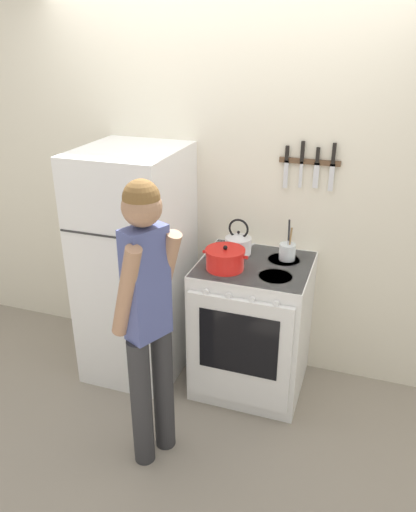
{
  "coord_description": "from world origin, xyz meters",
  "views": [
    {
      "loc": [
        0.95,
        -3.12,
        2.27
      ],
      "look_at": [
        0.04,
        -0.47,
        1.0
      ],
      "focal_mm": 35.0,
      "sensor_mm": 36.0,
      "label": 1
    }
  ],
  "objects_px": {
    "stove_range": "(251,327)",
    "refrigerator": "(136,265)",
    "tea_kettle": "(238,243)",
    "utensil_jar": "(287,251)",
    "dutch_oven_pot": "(225,259)",
    "person": "(148,313)"
  },
  "relations": [
    {
      "from": "refrigerator",
      "to": "person",
      "type": "relative_size",
      "value": 0.97
    },
    {
      "from": "dutch_oven_pot",
      "to": "person",
      "type": "xyz_separation_m",
      "value": [
        -0.21,
        -0.67,
        -0.05
      ]
    },
    {
      "from": "refrigerator",
      "to": "tea_kettle",
      "type": "height_order",
      "value": "refrigerator"
    },
    {
      "from": "stove_range",
      "to": "person",
      "type": "distance_m",
      "value": 0.98
    },
    {
      "from": "tea_kettle",
      "to": "dutch_oven_pot",
      "type": "bearing_deg",
      "value": -92.78
    },
    {
      "from": "stove_range",
      "to": "refrigerator",
      "type": "bearing_deg",
      "value": -179.22
    },
    {
      "from": "refrigerator",
      "to": "person",
      "type": "distance_m",
      "value": 0.9
    },
    {
      "from": "stove_range",
      "to": "utensil_jar",
      "type": "distance_m",
      "value": 0.56
    },
    {
      "from": "refrigerator",
      "to": "utensil_jar",
      "type": "xyz_separation_m",
      "value": [
        1.0,
        0.17,
        0.18
      ]
    },
    {
      "from": "utensil_jar",
      "to": "refrigerator",
      "type": "bearing_deg",
      "value": -170.24
    },
    {
      "from": "stove_range",
      "to": "tea_kettle",
      "type": "height_order",
      "value": "tea_kettle"
    },
    {
      "from": "person",
      "to": "utensil_jar",
      "type": "bearing_deg",
      "value": -5.58
    },
    {
      "from": "tea_kettle",
      "to": "utensil_jar",
      "type": "height_order",
      "value": "utensil_jar"
    },
    {
      "from": "stove_range",
      "to": "tea_kettle",
      "type": "xyz_separation_m",
      "value": [
        -0.15,
        0.15,
        0.53
      ]
    },
    {
      "from": "refrigerator",
      "to": "stove_range",
      "type": "relative_size",
      "value": 1.74
    },
    {
      "from": "refrigerator",
      "to": "person",
      "type": "height_order",
      "value": "person"
    },
    {
      "from": "refrigerator",
      "to": "dutch_oven_pot",
      "type": "xyz_separation_m",
      "value": [
        0.66,
        -0.09,
        0.19
      ]
    },
    {
      "from": "dutch_oven_pot",
      "to": "utensil_jar",
      "type": "xyz_separation_m",
      "value": [
        0.34,
        0.26,
        -0.01
      ]
    },
    {
      "from": "refrigerator",
      "to": "tea_kettle",
      "type": "xyz_separation_m",
      "value": [
        0.68,
        0.17,
        0.2
      ]
    },
    {
      "from": "stove_range",
      "to": "tea_kettle",
      "type": "bearing_deg",
      "value": 133.55
    },
    {
      "from": "refrigerator",
      "to": "person",
      "type": "xyz_separation_m",
      "value": [
        0.46,
        -0.76,
        0.14
      ]
    },
    {
      "from": "utensil_jar",
      "to": "person",
      "type": "relative_size",
      "value": 0.17
    }
  ]
}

